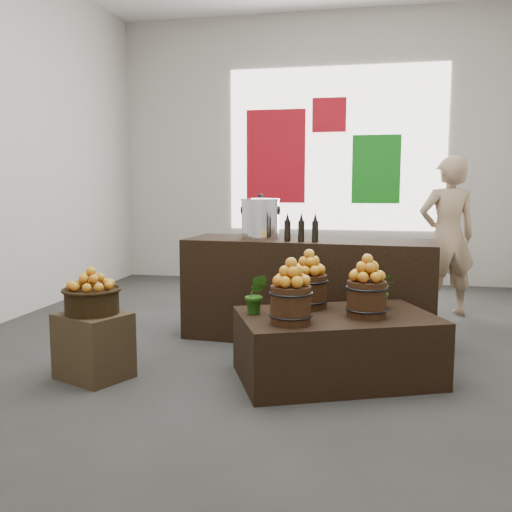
% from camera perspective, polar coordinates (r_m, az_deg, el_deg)
% --- Properties ---
extents(ground, '(7.00, 7.00, 0.00)m').
position_cam_1_polar(ground, '(5.47, 1.88, -8.53)').
color(ground, '#333331').
rests_on(ground, ground).
extents(back_wall, '(6.00, 0.04, 4.00)m').
position_cam_1_polar(back_wall, '(8.75, 5.97, 10.55)').
color(back_wall, '#B1ADA4').
rests_on(back_wall, ground).
extents(back_opening, '(3.20, 0.02, 2.40)m').
position_cam_1_polar(back_opening, '(8.70, 7.95, 10.54)').
color(back_opening, white).
rests_on(back_opening, back_wall).
extents(deco_red_left, '(0.90, 0.04, 1.40)m').
position_cam_1_polar(deco_red_left, '(8.80, 1.99, 9.91)').
color(deco_red_left, '#A90D19').
rests_on(deco_red_left, back_wall).
extents(deco_green_right, '(0.70, 0.04, 1.00)m').
position_cam_1_polar(deco_green_right, '(8.66, 11.92, 8.48)').
color(deco_green_right, '#137C17').
rests_on(deco_green_right, back_wall).
extents(deco_red_upper, '(0.50, 0.04, 0.50)m').
position_cam_1_polar(deco_red_upper, '(8.74, 7.33, 13.82)').
color(deco_red_upper, '#A90D19').
rests_on(deco_red_upper, back_wall).
extents(crate, '(0.63, 0.58, 0.51)m').
position_cam_1_polar(crate, '(4.59, -15.93, -8.62)').
color(crate, '#4B3923').
rests_on(crate, ground).
extents(wicker_basket, '(0.40, 0.40, 0.18)m').
position_cam_1_polar(wicker_basket, '(4.51, -16.08, -4.40)').
color(wicker_basket, black).
rests_on(wicker_basket, crate).
extents(apples_in_basket, '(0.32, 0.32, 0.17)m').
position_cam_1_polar(apples_in_basket, '(4.48, -16.16, -2.19)').
color(apples_in_basket, '#A00510').
rests_on(apples_in_basket, wicker_basket).
extents(display_table, '(1.69, 1.39, 0.50)m').
position_cam_1_polar(display_table, '(4.44, 8.03, -8.97)').
color(display_table, black).
rests_on(display_table, ground).
extents(apple_bucket_front_left, '(0.29, 0.29, 0.27)m').
position_cam_1_polar(apple_bucket_front_left, '(4.04, 3.49, -4.89)').
color(apple_bucket_front_left, '#3C2210').
rests_on(apple_bucket_front_left, display_table).
extents(apples_in_bucket_front_left, '(0.22, 0.22, 0.20)m').
position_cam_1_polar(apples_in_bucket_front_left, '(4.00, 3.52, -1.64)').
color(apples_in_bucket_front_left, '#A00510').
rests_on(apples_in_bucket_front_left, apple_bucket_front_left).
extents(apple_bucket_front_right, '(0.29, 0.29, 0.27)m').
position_cam_1_polar(apple_bucket_front_right, '(4.31, 10.99, -4.24)').
color(apple_bucket_front_right, '#3C2210').
rests_on(apple_bucket_front_right, display_table).
extents(apples_in_bucket_front_right, '(0.22, 0.22, 0.20)m').
position_cam_1_polar(apples_in_bucket_front_right, '(4.28, 11.07, -1.19)').
color(apples_in_bucket_front_right, '#A00510').
rests_on(apples_in_bucket_front_right, apple_bucket_front_right).
extents(apple_bucket_rear, '(0.29, 0.29, 0.27)m').
position_cam_1_polar(apple_bucket_rear, '(4.56, 5.28, -3.53)').
color(apple_bucket_rear, '#3C2210').
rests_on(apple_bucket_rear, display_table).
extents(apples_in_bucket_rear, '(0.22, 0.22, 0.20)m').
position_cam_1_polar(apples_in_bucket_rear, '(4.52, 5.31, -0.64)').
color(apples_in_bucket_rear, '#A00510').
rests_on(apples_in_bucket_rear, apple_bucket_rear).
extents(herb_garnish_right, '(0.30, 0.28, 0.28)m').
position_cam_1_polar(herb_garnish_right, '(4.65, 12.29, -3.37)').
color(herb_garnish_right, '#235A12').
rests_on(herb_garnish_right, display_table).
extents(herb_garnish_left, '(0.19, 0.16, 0.30)m').
position_cam_1_polar(herb_garnish_left, '(4.32, 0.01, -3.84)').
color(herb_garnish_left, '#235A12').
rests_on(herb_garnish_left, display_table).
extents(counter, '(2.39, 0.90, 0.96)m').
position_cam_1_polar(counter, '(5.51, 5.28, -3.32)').
color(counter, black).
rests_on(counter, ground).
extents(stock_pot_left, '(0.36, 0.36, 0.36)m').
position_cam_1_polar(stock_pot_left, '(5.53, 0.44, 3.67)').
color(stock_pot_left, silver).
rests_on(stock_pot_left, counter).
extents(oil_cruets, '(0.26, 0.08, 0.27)m').
position_cam_1_polar(oil_cruets, '(5.20, 4.89, 2.88)').
color(oil_cruets, black).
rests_on(oil_cruets, counter).
extents(shopper, '(0.75, 0.60, 1.79)m').
position_cam_1_polar(shopper, '(6.74, 18.57, 1.84)').
color(shopper, '#997D5E').
rests_on(shopper, ground).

